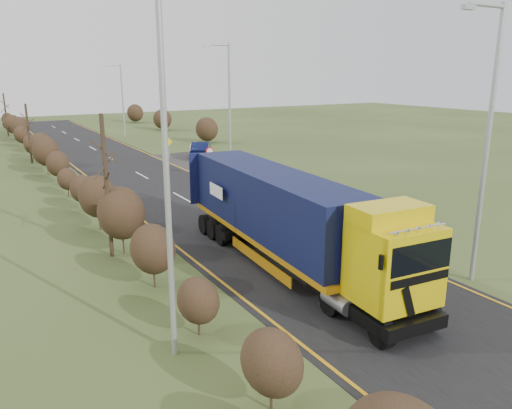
{
  "coord_description": "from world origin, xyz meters",
  "views": [
    {
      "loc": [
        -11.37,
        -16.48,
        7.66
      ],
      "look_at": [
        -0.4,
        2.18,
        1.88
      ],
      "focal_mm": 35.0,
      "sensor_mm": 36.0,
      "label": 1
    }
  ],
  "objects_px": {
    "lorry": "(287,216)",
    "car_blue_sedan": "(201,150)",
    "car_red_hatchback": "(263,174)",
    "speed_sign": "(210,156)",
    "streetlight_near": "(486,136)"
  },
  "relations": [
    {
      "from": "streetlight_near",
      "to": "speed_sign",
      "type": "xyz_separation_m",
      "value": [
        -0.26,
        22.23,
        -3.89
      ]
    },
    {
      "from": "lorry",
      "to": "car_red_hatchback",
      "type": "bearing_deg",
      "value": 66.47
    },
    {
      "from": "car_red_hatchback",
      "to": "speed_sign",
      "type": "relative_size",
      "value": 1.74
    },
    {
      "from": "car_red_hatchback",
      "to": "streetlight_near",
      "type": "distance_m",
      "value": 19.23
    },
    {
      "from": "car_blue_sedan",
      "to": "speed_sign",
      "type": "distance_m",
      "value": 9.13
    },
    {
      "from": "car_red_hatchback",
      "to": "car_blue_sedan",
      "type": "relative_size",
      "value": 0.88
    },
    {
      "from": "car_red_hatchback",
      "to": "car_blue_sedan",
      "type": "height_order",
      "value": "car_blue_sedan"
    },
    {
      "from": "lorry",
      "to": "car_red_hatchback",
      "type": "relative_size",
      "value": 3.56
    },
    {
      "from": "lorry",
      "to": "car_blue_sedan",
      "type": "relative_size",
      "value": 3.15
    },
    {
      "from": "lorry",
      "to": "car_blue_sedan",
      "type": "height_order",
      "value": "lorry"
    },
    {
      "from": "car_red_hatchback",
      "to": "lorry",
      "type": "bearing_deg",
      "value": 39.65
    },
    {
      "from": "car_blue_sedan",
      "to": "streetlight_near",
      "type": "relative_size",
      "value": 0.45
    },
    {
      "from": "speed_sign",
      "to": "lorry",
      "type": "bearing_deg",
      "value": -105.87
    },
    {
      "from": "lorry",
      "to": "car_red_hatchback",
      "type": "xyz_separation_m",
      "value": [
        7.39,
        13.98,
        -1.53
      ]
    },
    {
      "from": "lorry",
      "to": "car_blue_sedan",
      "type": "bearing_deg",
      "value": 77.04
    }
  ]
}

